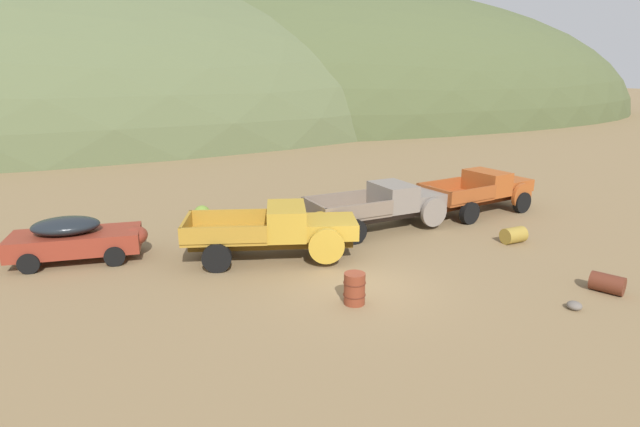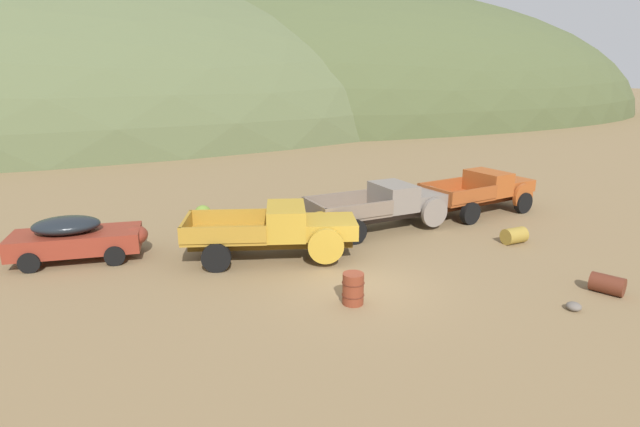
# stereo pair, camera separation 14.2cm
# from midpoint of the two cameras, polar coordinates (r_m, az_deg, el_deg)

# --- Properties ---
(ground_plane) EXTENTS (300.00, 300.00, 0.00)m
(ground_plane) POSITION_cam_midpoint_polar(r_m,az_deg,el_deg) (16.01, 4.66, -7.99)
(ground_plane) COLOR olive
(hill_distant) EXTENTS (114.38, 69.31, 35.90)m
(hill_distant) POSITION_cam_midpoint_polar(r_m,az_deg,el_deg) (73.28, -31.09, 8.47)
(hill_distant) COLOR #56603D
(hill_distant) RESTS_ON ground
(hill_far_left) EXTENTS (105.31, 51.57, 34.56)m
(hill_far_left) POSITION_cam_midpoint_polar(r_m,az_deg,el_deg) (72.31, -2.44, 10.61)
(hill_far_left) COLOR #4C5633
(hill_far_left) RESTS_ON ground
(car_rust_red) EXTENTS (4.57, 2.17, 1.57)m
(car_rust_red) POSITION_cam_midpoint_polar(r_m,az_deg,el_deg) (19.60, -25.20, -2.45)
(car_rust_red) COLOR maroon
(car_rust_red) RESTS_ON ground
(truck_mustard) EXTENTS (6.20, 3.53, 1.89)m
(truck_mustard) POSITION_cam_midpoint_polar(r_m,az_deg,el_deg) (17.97, -4.30, -1.86)
(truck_mustard) COLOR #593D12
(truck_mustard) RESTS_ON ground
(truck_primer_gray) EXTENTS (6.38, 2.98, 1.89)m
(truck_primer_gray) POSITION_cam_midpoint_polar(r_m,az_deg,el_deg) (21.46, 7.50, 0.96)
(truck_primer_gray) COLOR #3D322D
(truck_primer_gray) RESTS_ON ground
(truck_oxide_orange) EXTENTS (5.92, 3.36, 1.89)m
(truck_oxide_orange) POSITION_cam_midpoint_polar(r_m,az_deg,el_deg) (25.03, 17.57, 2.44)
(truck_oxide_orange) COLOR #51220D
(truck_oxide_orange) RESTS_ON ground
(oil_drum_tipped) EXTENTS (0.94, 1.07, 0.56)m
(oil_drum_tipped) POSITION_cam_midpoint_polar(r_m,az_deg,el_deg) (17.61, 28.91, -6.75)
(oil_drum_tipped) COLOR #5B2819
(oil_drum_tipped) RESTS_ON ground
(oil_drum_foreground) EXTENTS (0.96, 0.72, 0.61)m
(oil_drum_foreground) POSITION_cam_midpoint_polar(r_m,az_deg,el_deg) (20.97, 20.41, -2.26)
(oil_drum_foreground) COLOR olive
(oil_drum_foreground) RESTS_ON ground
(oil_drum_spare) EXTENTS (0.64, 0.64, 0.91)m
(oil_drum_spare) POSITION_cam_midpoint_polar(r_m,az_deg,el_deg) (14.70, 3.55, -8.26)
(oil_drum_spare) COLOR brown
(oil_drum_spare) RESTS_ON ground
(bush_front_right) EXTENTS (1.14, 0.97, 0.75)m
(bush_front_right) POSITION_cam_midpoint_polar(r_m,az_deg,el_deg) (26.48, 8.13, 1.97)
(bush_front_right) COLOR #5B8E42
(bush_front_right) RESTS_ON ground
(bush_front_left) EXTENTS (0.95, 0.71, 0.75)m
(bush_front_left) POSITION_cam_midpoint_polar(r_m,az_deg,el_deg) (23.48, -13.25, -0.12)
(bush_front_left) COLOR olive
(bush_front_left) RESTS_ON ground
(rock_small) EXTENTS (0.40, 0.41, 0.24)m
(rock_small) POSITION_cam_midpoint_polar(r_m,az_deg,el_deg) (16.07, 26.02, -9.12)
(rock_small) COLOR #655D55
(rock_small) RESTS_ON ground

